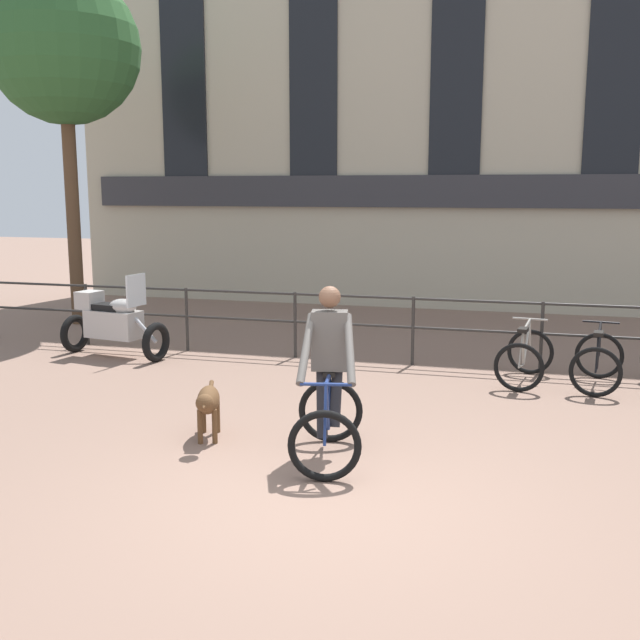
# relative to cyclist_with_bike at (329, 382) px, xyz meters

# --- Properties ---
(ground_plane) EXTENTS (60.00, 60.00, 0.00)m
(ground_plane) POSITION_rel_cyclist_with_bike_xyz_m (0.21, -1.03, -0.76)
(ground_plane) COLOR #846656
(canal_railing) EXTENTS (15.05, 0.05, 1.05)m
(canal_railing) POSITION_rel_cyclist_with_bike_xyz_m (0.21, 4.17, -0.05)
(canal_railing) COLOR #2D2B28
(canal_railing) RESTS_ON ground_plane
(building_facade) EXTENTS (18.00, 0.72, 9.78)m
(building_facade) POSITION_rel_cyclist_with_bike_xyz_m (0.21, 9.96, 4.10)
(building_facade) COLOR #BCB299
(building_facade) RESTS_ON ground_plane
(cyclist_with_bike) EXTENTS (0.91, 1.29, 1.70)m
(cyclist_with_bike) POSITION_rel_cyclist_with_bike_xyz_m (0.00, 0.00, 0.00)
(cyclist_with_bike) COLOR black
(cyclist_with_bike) RESTS_ON ground_plane
(dog) EXTENTS (0.42, 0.94, 0.59)m
(dog) POSITION_rel_cyclist_with_bike_xyz_m (-1.36, 0.12, -0.35)
(dog) COLOR brown
(dog) RESTS_ON ground_plane
(parked_motorcycle) EXTENTS (1.85, 0.92, 1.35)m
(parked_motorcycle) POSITION_rel_cyclist_with_bike_xyz_m (-4.47, 3.44, -0.20)
(parked_motorcycle) COLOR black
(parked_motorcycle) RESTS_ON ground_plane
(parked_bicycle_near_lamp) EXTENTS (0.81, 1.19, 0.86)m
(parked_bicycle_near_lamp) POSITION_rel_cyclist_with_bike_xyz_m (1.87, 3.51, -0.41)
(parked_bicycle_near_lamp) COLOR black
(parked_bicycle_near_lamp) RESTS_ON ground_plane
(parked_bicycle_mid_left) EXTENTS (0.79, 1.18, 0.86)m
(parked_bicycle_mid_left) POSITION_rel_cyclist_with_bike_xyz_m (2.81, 3.51, -0.41)
(parked_bicycle_mid_left) COLOR black
(parked_bicycle_mid_left) RESTS_ON ground_plane
(tree_canalside_left) EXTENTS (2.87, 2.87, 6.71)m
(tree_canalside_left) POSITION_rel_cyclist_with_bike_xyz_m (-6.76, 5.94, 4.48)
(tree_canalside_left) COLOR brown
(tree_canalside_left) RESTS_ON ground_plane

